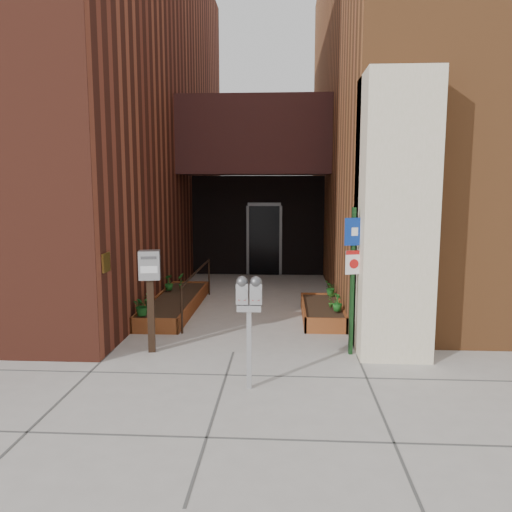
# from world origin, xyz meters

# --- Properties ---
(ground) EXTENTS (80.00, 80.00, 0.00)m
(ground) POSITION_xyz_m (0.00, 0.00, 0.00)
(ground) COLOR #9E9991
(ground) RESTS_ON ground
(architecture) EXTENTS (20.00, 14.60, 10.00)m
(architecture) POSITION_xyz_m (-0.18, 6.89, 4.98)
(architecture) COLOR maroon
(architecture) RESTS_ON ground
(planter_left) EXTENTS (0.90, 3.60, 0.30)m
(planter_left) POSITION_xyz_m (-1.55, 2.70, 0.13)
(planter_left) COLOR maroon
(planter_left) RESTS_ON ground
(planter_right) EXTENTS (0.80, 2.20, 0.30)m
(planter_right) POSITION_xyz_m (1.60, 2.20, 0.13)
(planter_right) COLOR maroon
(planter_right) RESTS_ON ground
(handrail) EXTENTS (0.04, 3.34, 0.90)m
(handrail) POSITION_xyz_m (-1.05, 2.65, 0.75)
(handrail) COLOR black
(handrail) RESTS_ON ground
(parking_meter) EXTENTS (0.34, 0.16, 1.53)m
(parking_meter) POSITION_xyz_m (0.37, -1.44, 1.19)
(parking_meter) COLOR #A8A8AB
(parking_meter) RESTS_ON ground
(sign_post) EXTENTS (0.31, 0.12, 2.37)m
(sign_post) POSITION_xyz_m (1.90, 0.01, 1.46)
(sign_post) COLOR #143919
(sign_post) RESTS_ON ground
(payment_dropbox) EXTENTS (0.37, 0.31, 1.67)m
(payment_dropbox) POSITION_xyz_m (-1.33, -0.04, 1.21)
(payment_dropbox) COLOR black
(payment_dropbox) RESTS_ON ground
(shrub_left_a) EXTENTS (0.50, 0.50, 0.39)m
(shrub_left_a) POSITION_xyz_m (-1.82, 1.10, 0.50)
(shrub_left_a) COLOR #164F1A
(shrub_left_a) RESTS_ON planter_left
(shrub_left_b) EXTENTS (0.29, 0.29, 0.40)m
(shrub_left_b) POSITION_xyz_m (-1.85, 1.68, 0.50)
(shrub_left_b) COLOR #1B6022
(shrub_left_b) RESTS_ON planter_left
(shrub_left_c) EXTENTS (0.29, 0.29, 0.36)m
(shrub_left_c) POSITION_xyz_m (-1.85, 3.38, 0.48)
(shrub_left_c) COLOR #18551A
(shrub_left_c) RESTS_ON planter_left
(shrub_left_d) EXTENTS (0.25, 0.25, 0.37)m
(shrub_left_d) POSITION_xyz_m (-1.61, 3.58, 0.48)
(shrub_left_d) COLOR #1E601B
(shrub_left_d) RESTS_ON planter_left
(shrub_right_a) EXTENTS (0.24, 0.24, 0.35)m
(shrub_right_a) POSITION_xyz_m (1.85, 1.66, 0.47)
(shrub_right_a) COLOR #1C621D
(shrub_right_a) RESTS_ON planter_right
(shrub_right_b) EXTENTS (0.18, 0.18, 0.30)m
(shrub_right_b) POSITION_xyz_m (1.76, 1.95, 0.45)
(shrub_right_b) COLOR #2B621C
(shrub_right_b) RESTS_ON planter_right
(shrub_right_c) EXTENTS (0.35, 0.35, 0.31)m
(shrub_right_c) POSITION_xyz_m (1.85, 3.10, 0.46)
(shrub_right_c) COLOR #185719
(shrub_right_c) RESTS_ON planter_right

